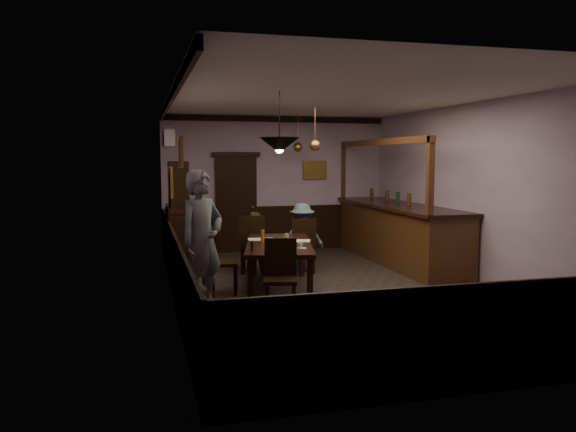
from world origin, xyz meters
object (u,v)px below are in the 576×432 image
object	(u,v)px
chair_far_right	(303,243)
soda_can	(285,240)
chair_far_left	(253,242)
coffee_cup	(300,245)
chair_near	(280,273)
pendant_iron	(280,145)
bar_counter	(396,231)
chair_side	(218,258)
pendant_brass_far	(298,147)
pendant_brass_mid	(315,145)
dining_table	(279,247)
person_seated_right	(302,237)
sideboard	(181,226)
person_standing	(202,242)
person_seated_left	(253,241)

from	to	relation	value
chair_far_right	soda_can	xyz separation A→B (m)	(-0.67, -1.28, 0.26)
chair_far_left	coffee_cup	size ratio (longest dim) A/B	13.24
chair_near	pendant_iron	size ratio (longest dim) A/B	1.17
bar_counter	pendant_iron	xyz separation A→B (m)	(-3.02, -2.50, 1.64)
chair_side	pendant_brass_far	world-z (taller)	pendant_brass_far
soda_can	pendant_brass_mid	world-z (taller)	pendant_brass_mid
dining_table	person_seated_right	bearing A→B (deg)	60.86
chair_far_left	sideboard	world-z (taller)	sideboard
sideboard	pendant_iron	xyz separation A→B (m)	(1.19, -2.87, 1.45)
chair_far_right	sideboard	xyz separation A→B (m)	(-2.10, 0.96, 0.26)
chair_far_left	coffee_cup	world-z (taller)	chair_far_left
soda_can	pendant_brass_mid	size ratio (longest dim) A/B	0.15
pendant_brass_far	sideboard	bearing A→B (deg)	-160.22
person_standing	person_seated_left	xyz separation A→B (m)	(1.21, 2.59, -0.41)
person_standing	coffee_cup	world-z (taller)	person_standing
bar_counter	pendant_brass_mid	bearing A→B (deg)	-163.15
person_seated_right	pendant_iron	xyz separation A→B (m)	(-0.97, -2.19, 1.63)
dining_table	chair_far_left	world-z (taller)	chair_far_left
chair_near	coffee_cup	distance (m)	0.85
soda_can	chair_side	bearing A→B (deg)	171.12
dining_table	pendant_brass_mid	size ratio (longest dim) A/B	2.92
chair_near	chair_side	world-z (taller)	chair_side
bar_counter	pendant_brass_far	distance (m)	2.70
sideboard	pendant_brass_far	size ratio (longest dim) A/B	2.49
dining_table	pendant_brass_mid	xyz separation A→B (m)	(0.94, 1.15, 1.61)
coffee_cup	pendant_brass_mid	world-z (taller)	pendant_brass_mid
person_standing	person_seated_right	distance (m)	3.19
coffee_cup	soda_can	xyz separation A→B (m)	(-0.11, 0.47, 0.01)
dining_table	pendant_iron	bearing A→B (deg)	-102.95
chair_far_right	soda_can	size ratio (longest dim) A/B	8.35
person_seated_right	person_seated_left	bearing A→B (deg)	-8.26
person_standing	pendant_brass_mid	size ratio (longest dim) A/B	2.37
sideboard	chair_far_left	bearing A→B (deg)	-32.21
pendant_brass_mid	chair_far_right	bearing A→B (deg)	-176.17
chair_far_right	soda_can	bearing A→B (deg)	70.91
pendant_iron	pendant_brass_mid	xyz separation A→B (m)	(1.12, 1.93, 0.04)
dining_table	coffee_cup	size ratio (longest dim) A/B	29.60
chair_far_left	pendant_brass_mid	distance (m)	2.05
person_standing	pendant_brass_mid	world-z (taller)	pendant_brass_mid
chair_side	chair_near	bearing A→B (deg)	-141.59
chair_near	sideboard	xyz separation A→B (m)	(-1.07, 3.38, 0.26)
pendant_iron	bar_counter	bearing A→B (deg)	39.66
sideboard	pendant_iron	bearing A→B (deg)	-67.54
dining_table	sideboard	size ratio (longest dim) A/B	1.18
chair_far_left	soda_can	bearing A→B (deg)	114.11
bar_counter	sideboard	bearing A→B (deg)	174.94
person_seated_right	soda_can	distance (m)	1.73
person_seated_left	soda_can	distance (m)	1.78
pendant_brass_mid	bar_counter	bearing A→B (deg)	16.85
dining_table	chair_near	xyz separation A→B (m)	(-0.29, -1.28, -0.14)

